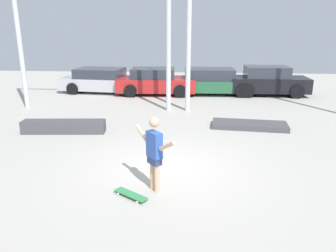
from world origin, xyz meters
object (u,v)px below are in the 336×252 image
object	(u,v)px
manual_pad	(249,125)
parked_car_green	(211,82)
skateboard	(131,195)
parked_car_red	(156,82)
skateboarder	(154,150)
parked_car_silver	(103,81)
parked_car_black	(268,81)
grind_box	(64,127)

from	to	relation	value
manual_pad	parked_car_green	xyz separation A→B (m)	(-1.05, 5.96, 0.57)
skateboard	parked_car_red	xyz separation A→B (m)	(-0.68, 10.94, 0.60)
skateboarder	parked_car_red	bearing A→B (deg)	145.35
parked_car_green	skateboarder	bearing A→B (deg)	-100.97
parked_car_silver	parked_car_green	size ratio (longest dim) A/B	0.99
skateboard	manual_pad	bearing A→B (deg)	92.29
parked_car_silver	skateboarder	bearing A→B (deg)	-63.91
skateboard	parked_car_green	size ratio (longest dim) A/B	0.17
parked_car_silver	parked_car_green	xyz separation A→B (m)	(5.84, -0.12, 0.03)
parked_car_red	parked_car_black	size ratio (longest dim) A/B	1.04
manual_pad	parked_car_silver	bearing A→B (deg)	138.59
grind_box	manual_pad	world-z (taller)	grind_box
skateboarder	parked_car_red	size ratio (longest dim) A/B	0.41
grind_box	skateboard	bearing A→B (deg)	-53.86
grind_box	parked_car_black	size ratio (longest dim) A/B	0.70
skateboard	grind_box	distance (m)	5.16
skateboarder	parked_car_silver	world-z (taller)	skateboarder
skateboarder	parked_car_silver	distance (m)	11.66
parked_car_red	manual_pad	bearing A→B (deg)	-57.33
manual_pad	parked_car_silver	distance (m)	9.20
skateboard	grind_box	xyz separation A→B (m)	(-3.04, 4.16, 0.15)
parked_car_black	skateboarder	bearing A→B (deg)	-113.95
manual_pad	parked_car_red	distance (m)	7.00
grind_box	parked_car_silver	world-z (taller)	parked_car_silver
skateboarder	grind_box	distance (m)	5.23
grind_box	manual_pad	distance (m)	6.42
skateboarder	manual_pad	bearing A→B (deg)	108.94
grind_box	skateboarder	bearing A→B (deg)	-47.39
grind_box	parked_car_black	world-z (taller)	parked_car_black
parked_car_red	parked_car_black	xyz separation A→B (m)	(5.85, 0.20, 0.05)
skateboard	grind_box	world-z (taller)	grind_box
skateboard	parked_car_red	size ratio (longest dim) A/B	0.19
parked_car_red	parked_car_silver	bearing A→B (deg)	171.34
parked_car_red	skateboarder	bearing A→B (deg)	-85.85
skateboard	grind_box	size ratio (longest dim) A/B	0.29
skateboarder	parked_car_green	world-z (taller)	skateboarder
manual_pad	skateboard	bearing A→B (deg)	-122.32
manual_pad	parked_car_red	xyz separation A→B (m)	(-3.97, 5.74, 0.57)
skateboard	parked_car_black	xyz separation A→B (m)	(5.16, 11.14, 0.65)
grind_box	parked_car_black	xyz separation A→B (m)	(8.20, 6.98, 0.50)
skateboard	parked_car_silver	size ratio (longest dim) A/B	0.17
grind_box	parked_car_red	bearing A→B (deg)	70.81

